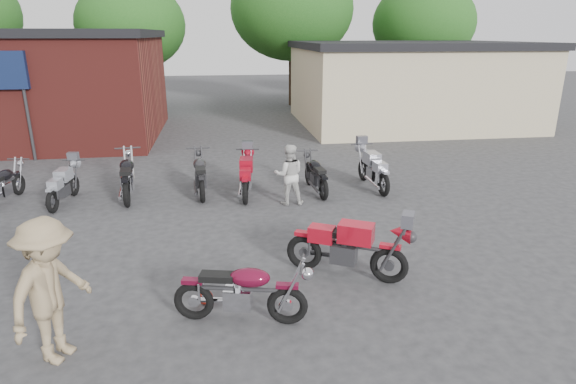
{
  "coord_description": "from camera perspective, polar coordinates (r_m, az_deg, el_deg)",
  "views": [
    {
      "loc": [
        -0.45,
        -7.1,
        4.1
      ],
      "look_at": [
        0.95,
        2.53,
        0.9
      ],
      "focal_mm": 30.0,
      "sensor_mm": 36.0,
      "label": 1
    }
  ],
  "objects": [
    {
      "name": "row_bike_5",
      "position": [
        13.01,
        3.31,
        2.31
      ],
      "size": [
        0.79,
        1.92,
        1.09
      ],
      "primitive_type": null,
      "rotation": [
        0.0,
        0.0,
        1.66
      ],
      "color": "black",
      "rests_on": "ground"
    },
    {
      "name": "person_tan",
      "position": [
        6.95,
        -26.35,
        -10.46
      ],
      "size": [
        1.22,
        1.47,
        1.98
      ],
      "primitive_type": "imported",
      "rotation": [
        0.0,
        0.0,
        1.12
      ],
      "color": "#96805D",
      "rests_on": "ground"
    },
    {
      "name": "ground",
      "position": [
        8.21,
        -4.09,
        -11.82
      ],
      "size": [
        90.0,
        90.0,
        0.0
      ],
      "primitive_type": "plane",
      "color": "#2E2F31"
    },
    {
      "name": "tree_3",
      "position": [
        31.65,
        15.6,
        17.04
      ],
      "size": [
        6.08,
        6.08,
        7.6
      ],
      "primitive_type": null,
      "color": "#144111",
      "rests_on": "ground"
    },
    {
      "name": "row_bike_2",
      "position": [
        13.24,
        -18.51,
        2.03
      ],
      "size": [
        0.94,
        2.21,
        1.25
      ],
      "primitive_type": null,
      "rotation": [
        0.0,
        0.0,
        1.68
      ],
      "color": "black",
      "rests_on": "ground"
    },
    {
      "name": "brick_building",
      "position": [
        22.86,
        -30.74,
        10.45
      ],
      "size": [
        12.0,
        8.0,
        4.0
      ],
      "primitive_type": "cube",
      "color": "maroon",
      "rests_on": "ground"
    },
    {
      "name": "row_bike_0",
      "position": [
        14.12,
        -30.63,
        0.96
      ],
      "size": [
        0.85,
        1.89,
        1.06
      ],
      "primitive_type": null,
      "rotation": [
        0.0,
        0.0,
        1.43
      ],
      "color": "black",
      "rests_on": "ground"
    },
    {
      "name": "vintage_motorcycle",
      "position": [
        7.21,
        -5.43,
        -11.28
      ],
      "size": [
        2.03,
        1.07,
        1.12
      ],
      "primitive_type": null,
      "rotation": [
        0.0,
        0.0,
        -0.23
      ],
      "color": "#590B22",
      "rests_on": "ground"
    },
    {
      "name": "tree_1",
      "position": [
        29.45,
        -17.92,
        16.61
      ],
      "size": [
        5.92,
        5.92,
        7.4
      ],
      "primitive_type": null,
      "color": "#144111",
      "rests_on": "ground"
    },
    {
      "name": "helmet",
      "position": [
        7.96,
        -9.78,
        -12.18
      ],
      "size": [
        0.32,
        0.32,
        0.23
      ],
      "primitive_type": "ellipsoid",
      "rotation": [
        0.0,
        0.0,
        -0.34
      ],
      "color": "#A21D11",
      "rests_on": "ground"
    },
    {
      "name": "row_bike_4",
      "position": [
        12.79,
        -4.95,
        2.18
      ],
      "size": [
        0.88,
        2.08,
        1.17
      ],
      "primitive_type": null,
      "rotation": [
        0.0,
        0.0,
        1.46
      ],
      "color": "#A70D21",
      "rests_on": "ground"
    },
    {
      "name": "tree_2",
      "position": [
        29.44,
        0.46,
        18.8
      ],
      "size": [
        7.04,
        7.04,
        8.8
      ],
      "primitive_type": null,
      "color": "#144111",
      "rests_on": "ground"
    },
    {
      "name": "stucco_building",
      "position": [
        23.96,
        14.04,
        12.06
      ],
      "size": [
        10.0,
        8.0,
        3.5
      ],
      "primitive_type": "cube",
      "color": "tan",
      "rests_on": "ground"
    },
    {
      "name": "person_light",
      "position": [
        12.0,
        0.12,
        2.07
      ],
      "size": [
        0.77,
        0.62,
        1.53
      ],
      "primitive_type": "imported",
      "rotation": [
        0.0,
        0.0,
        3.09
      ],
      "color": "silver",
      "rests_on": "ground"
    },
    {
      "name": "row_bike_6",
      "position": [
        13.55,
        10.04,
        2.92
      ],
      "size": [
        0.82,
        2.09,
        1.19
      ],
      "primitive_type": null,
      "rotation": [
        0.0,
        0.0,
        1.64
      ],
      "color": "gray",
      "rests_on": "ground"
    },
    {
      "name": "row_bike_3",
      "position": [
        13.07,
        -10.36,
        2.33
      ],
      "size": [
        0.81,
        2.08,
        1.18
      ],
      "primitive_type": null,
      "rotation": [
        0.0,
        0.0,
        1.64
      ],
      "color": "#242426",
      "rests_on": "ground"
    },
    {
      "name": "row_bike_1",
      "position": [
        13.36,
        -25.12,
        0.9
      ],
      "size": [
        0.79,
        1.86,
        1.04
      ],
      "primitive_type": null,
      "rotation": [
        0.0,
        0.0,
        1.46
      ],
      "color": "#9396A0",
      "rests_on": "ground"
    },
    {
      "name": "sportbike",
      "position": [
        8.49,
        7.17,
        -6.21
      ],
      "size": [
        2.19,
        1.61,
        1.22
      ],
      "primitive_type": null,
      "rotation": [
        0.0,
        0.0,
        -0.49
      ],
      "color": "red",
      "rests_on": "ground"
    }
  ]
}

